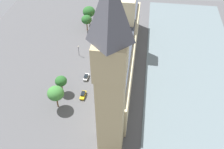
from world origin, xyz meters
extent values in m
plane|color=#4C4C4F|center=(0.00, 0.00, 0.00)|extent=(146.70, 146.70, 0.00)
cube|color=slate|center=(-33.48, 0.00, 0.12)|extent=(41.62, 132.03, 0.25)
cube|color=#CCBA8E|center=(-2.00, 0.00, 6.86)|extent=(10.21, 76.70, 13.72)
cube|color=#CCBA8E|center=(-2.00, -13.81, 13.56)|extent=(6.97, 6.97, 27.12)
cube|color=#383D47|center=(-2.00, 0.00, 14.52)|extent=(7.76, 73.64, 1.60)
cone|color=#CCBA8E|center=(2.70, -34.52, 15.26)|extent=(1.20, 1.20, 3.07)
cone|color=#CCBA8E|center=(2.70, -23.01, 14.69)|extent=(1.20, 1.20, 1.93)
cone|color=#CCBA8E|center=(2.70, -11.51, 15.00)|extent=(1.20, 1.20, 2.56)
cone|color=#CCBA8E|center=(2.70, 0.00, 15.11)|extent=(1.20, 1.20, 2.77)
cone|color=#CCBA8E|center=(2.70, 11.51, 14.76)|extent=(1.20, 1.20, 2.07)
cone|color=#CCBA8E|center=(2.70, 23.01, 14.74)|extent=(1.20, 1.20, 2.04)
cone|color=#CCBA8E|center=(2.70, 34.52, 14.85)|extent=(1.20, 1.20, 2.25)
cube|color=tan|center=(-2.38, 42.61, 16.68)|extent=(7.84, 7.84, 33.36)
cube|color=tan|center=(-2.38, 42.61, 38.67)|extent=(8.62, 8.62, 10.61)
cylinder|color=silver|center=(2.08, 42.61, 38.67)|extent=(0.25, 5.96, 5.96)
torus|color=black|center=(2.08, 42.61, 38.67)|extent=(0.24, 6.20, 6.20)
cylinder|color=silver|center=(-2.38, 38.15, 38.67)|extent=(5.96, 0.25, 5.96)
torus|color=black|center=(-2.38, 38.15, 38.67)|extent=(6.20, 0.24, 6.20)
pyramid|color=#4C4C54|center=(-2.38, 42.61, 52.51)|extent=(8.62, 8.62, 17.08)
cube|color=red|center=(10.60, -25.98, 2.65)|extent=(2.66, 10.54, 4.20)
cube|color=black|center=(10.60, -25.98, 2.73)|extent=(2.72, 10.14, 0.70)
cylinder|color=black|center=(11.69, -29.67, 0.55)|extent=(0.37, 1.11, 1.10)
cylinder|color=black|center=(9.39, -29.64, 0.55)|extent=(0.37, 1.11, 1.10)
cylinder|color=black|center=(11.80, -22.32, 0.55)|extent=(0.37, 1.11, 1.10)
cylinder|color=black|center=(9.50, -22.29, 0.55)|extent=(0.37, 1.11, 1.10)
cube|color=#19472D|center=(11.25, -9.07, 0.72)|extent=(2.23, 4.47, 0.75)
cube|color=black|center=(11.23, -9.29, 1.42)|extent=(1.78, 2.54, 0.65)
cylinder|color=black|center=(10.49, -7.62, 0.34)|extent=(0.30, 0.70, 0.68)
cylinder|color=black|center=(12.22, -7.76, 0.34)|extent=(0.30, 0.70, 0.68)
cylinder|color=black|center=(10.27, -10.38, 0.34)|extent=(0.30, 0.70, 0.68)
cylinder|color=black|center=(12.01, -10.52, 0.34)|extent=(0.30, 0.70, 0.68)
cube|color=silver|center=(13.17, 9.86, 0.72)|extent=(1.98, 4.43, 0.75)
cube|color=black|center=(13.18, 10.07, 1.42)|extent=(1.60, 2.51, 0.65)
cylinder|color=black|center=(13.88, 8.43, 0.34)|extent=(0.29, 0.69, 0.68)
cylinder|color=black|center=(12.30, 8.51, 0.34)|extent=(0.29, 0.69, 0.68)
cylinder|color=black|center=(14.04, 11.20, 0.34)|extent=(0.29, 0.69, 0.68)
cylinder|color=black|center=(12.46, 11.29, 0.34)|extent=(0.29, 0.69, 0.68)
cube|color=gold|center=(12.20, 20.85, 0.72)|extent=(1.88, 4.79, 0.75)
cube|color=black|center=(12.20, 20.61, 1.42)|extent=(1.55, 2.69, 0.65)
cylinder|color=black|center=(11.45, 22.39, 0.34)|extent=(0.27, 0.69, 0.68)
cylinder|color=black|center=(13.04, 22.35, 0.34)|extent=(0.27, 0.69, 0.68)
cylinder|color=black|center=(11.36, 19.35, 0.34)|extent=(0.27, 0.69, 0.68)
cylinder|color=black|center=(12.96, 19.31, 0.34)|extent=(0.27, 0.69, 0.68)
cylinder|color=black|center=(5.92, -14.31, 0.67)|extent=(0.59, 0.59, 1.33)
sphere|color=beige|center=(5.92, -14.31, 1.46)|extent=(0.26, 0.26, 0.26)
cube|color=#336B60|center=(5.67, -14.18, 0.73)|extent=(0.23, 0.32, 0.24)
cylinder|color=brown|center=(21.24, 19.38, 2.18)|extent=(0.56, 0.56, 4.36)
ellipsoid|color=#235623|center=(21.24, 19.38, 6.19)|extent=(4.88, 4.88, 4.15)
cylinder|color=brown|center=(20.63, -35.30, 2.58)|extent=(0.56, 0.56, 5.17)
ellipsoid|color=#235623|center=(20.63, -35.30, 7.70)|extent=(6.76, 6.76, 5.74)
cylinder|color=brown|center=(20.88, 27.49, 2.51)|extent=(0.56, 0.56, 5.02)
ellipsoid|color=#387533|center=(20.88, 27.49, 7.42)|extent=(6.42, 6.42, 5.45)
cylinder|color=brown|center=(20.66, -28.68, 2.27)|extent=(0.56, 0.56, 4.54)
ellipsoid|color=#235623|center=(20.66, -28.68, 6.63)|extent=(5.58, 5.58, 4.74)
cylinder|color=black|center=(20.07, -6.03, 2.51)|extent=(0.18, 0.18, 5.01)
sphere|color=#F2EAC6|center=(20.07, -6.03, 5.29)|extent=(0.56, 0.56, 0.56)
camera|label=1|loc=(-9.94, 95.35, 81.00)|focal=43.33mm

